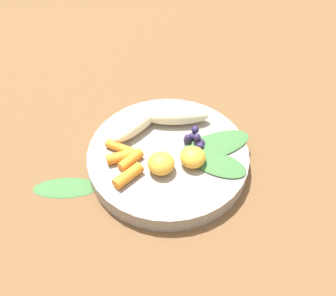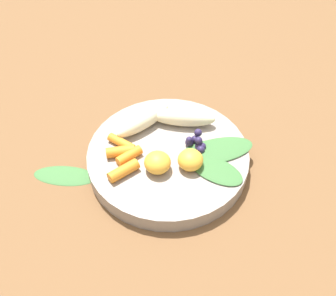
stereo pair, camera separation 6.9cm
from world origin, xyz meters
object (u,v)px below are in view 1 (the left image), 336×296
(banana_peeled_left, at_px, (138,123))
(kale_leaf_stray, at_px, (66,187))
(bowl, at_px, (168,158))
(orange_segment_near, at_px, (192,159))
(banana_peeled_right, at_px, (177,116))

(banana_peeled_left, height_order, kale_leaf_stray, banana_peeled_left)
(bowl, distance_m, kale_leaf_stray, 0.18)
(orange_segment_near, bearing_deg, banana_peeled_left, -100.33)
(kale_leaf_stray, bearing_deg, banana_peeled_left, -139.86)
(banana_peeled_right, xyz_separation_m, orange_segment_near, (0.07, 0.07, -0.00))
(banana_peeled_right, bearing_deg, kale_leaf_stray, 31.33)
(bowl, relative_size, orange_segment_near, 6.61)
(bowl, height_order, kale_leaf_stray, bowl)
(orange_segment_near, distance_m, kale_leaf_stray, 0.22)
(banana_peeled_left, bearing_deg, orange_segment_near, 87.56)
(banana_peeled_left, bearing_deg, kale_leaf_stray, -7.32)
(bowl, xyz_separation_m, banana_peeled_left, (-0.02, -0.07, 0.03))
(banana_peeled_left, height_order, orange_segment_near, same)
(bowl, relative_size, kale_leaf_stray, 2.53)
(orange_segment_near, bearing_deg, banana_peeled_right, -135.18)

